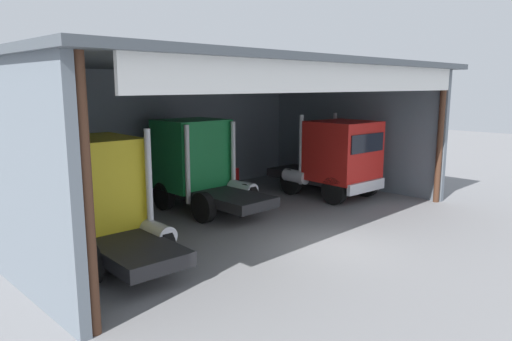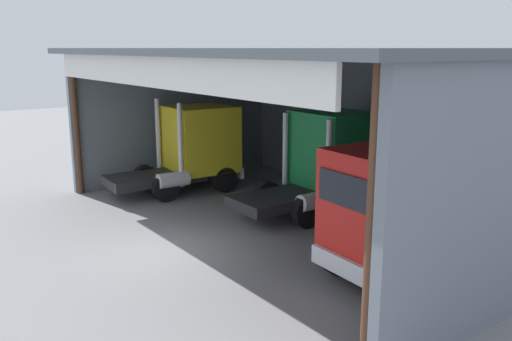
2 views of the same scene
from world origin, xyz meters
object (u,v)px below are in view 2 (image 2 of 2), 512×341
at_px(truck_yellow_center_bay, 194,147).
at_px(oil_drum, 415,202).
at_px(truck_green_right_bay, 325,161).
at_px(tool_cart, 427,209).
at_px(truck_red_center_right_bay, 398,213).

xyz_separation_m(truck_yellow_center_bay, oil_drum, (7.36, 4.50, -1.32)).
distance_m(truck_green_right_bay, tool_cart, 3.74).
bearing_deg(tool_cart, oil_drum, 149.26).
bearing_deg(truck_red_center_right_bay, tool_cart, -58.70).
height_order(truck_yellow_center_bay, tool_cart, truck_yellow_center_bay).
distance_m(oil_drum, tool_cart, 1.08).
xyz_separation_m(truck_red_center_right_bay, tool_cart, (-2.34, 4.41, -1.26)).
bearing_deg(truck_yellow_center_bay, truck_red_center_right_bay, 0.35).
relative_size(truck_yellow_center_bay, tool_cart, 5.32).
height_order(truck_yellow_center_bay, oil_drum, truck_yellow_center_bay).
relative_size(truck_yellow_center_bay, truck_green_right_bay, 1.04).
relative_size(truck_red_center_right_bay, oil_drum, 5.91).
relative_size(truck_red_center_right_bay, tool_cart, 5.19).
bearing_deg(tool_cart, truck_green_right_bay, -150.23).
bearing_deg(truck_green_right_bay, truck_yellow_center_bay, -156.88).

